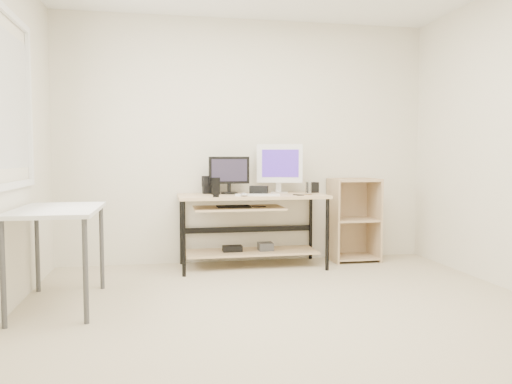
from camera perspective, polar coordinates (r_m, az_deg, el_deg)
The scene contains 16 objects.
room at distance 3.47m, azimuth 2.06°, elevation 7.07°, with size 4.01×4.01×2.62m.
desk at distance 5.11m, azimuth -0.73°, elevation -2.66°, with size 1.50×0.65×0.75m.
side_table at distance 4.04m, azimuth -21.72°, elevation -2.83°, with size 0.60×1.00×0.75m.
shelf_unit at distance 5.59m, azimuth 10.95°, elevation -3.05°, with size 0.50×0.40×0.90m.
black_monitor at distance 5.19m, azimuth -3.10°, elevation 2.24°, with size 0.42×0.18×0.39m.
white_imac at distance 5.31m, azimuth 2.73°, elevation 3.13°, with size 0.48×0.19×0.52m.
keyboard at distance 4.95m, azimuth 0.16°, elevation -0.33°, with size 0.44×0.12×0.02m, color white.
mouse at distance 4.86m, azimuth -1.36°, elevation -0.29°, with size 0.06×0.10×0.03m, color #B9B9BF.
center_speaker at distance 5.06m, azimuth 0.32°, elevation 0.19°, with size 0.18×0.08×0.09m, color black.
speaker_left at distance 5.24m, azimuth -5.65°, elevation 0.87°, with size 0.10×0.10×0.19m.
speaker_right at distance 5.40m, azimuth 6.53°, elevation 0.53°, with size 0.09×0.09×0.11m, color black.
audio_controller at distance 5.11m, azimuth -4.67°, elevation 0.69°, with size 0.09×0.05×0.17m, color black.
volume_puck at distance 4.78m, azimuth -4.60°, elevation -0.43°, with size 0.06×0.06×0.03m, color black.
smartphone at distance 5.02m, azimuth 4.88°, elevation -0.33°, with size 0.06×0.11×0.01m, color black.
coaster at distance 5.11m, azimuth 5.98°, elevation -0.28°, with size 0.08×0.08×0.01m, color olive.
drinking_glass at distance 5.10m, azimuth 5.98°, elevation 0.48°, with size 0.06×0.06×0.13m, color white.
Camera 1 is at (-0.90, -3.34, 1.13)m, focal length 35.00 mm.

